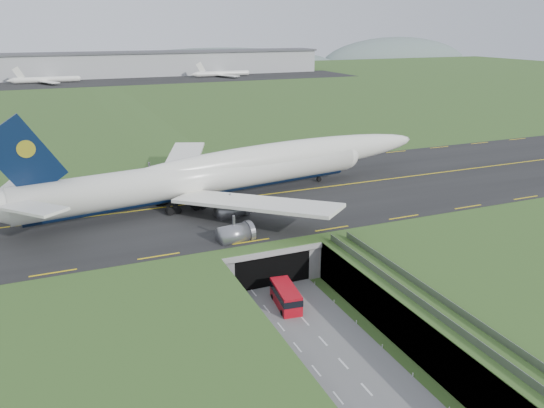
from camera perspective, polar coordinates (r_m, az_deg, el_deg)
name	(u,v)px	position (r m, az deg, el deg)	size (l,w,h in m)	color
ground	(296,312)	(74.28, 2.55, -11.53)	(900.00, 900.00, 0.00)	#355120
airfield_deck	(296,292)	(72.82, 2.59, -9.49)	(800.00, 800.00, 6.00)	gray
trench_road	(321,340)	(68.54, 5.30, -14.33)	(12.00, 75.00, 0.20)	slate
taxiway	(222,200)	(100.06, -5.44, 0.38)	(800.00, 44.00, 0.18)	black
tunnel_portal	(252,245)	(86.57, -2.13, -4.47)	(17.00, 22.30, 6.00)	gray
guideway	(460,332)	(63.48, 19.59, -12.82)	(3.00, 53.00, 7.05)	#A8A8A3
jumbo_jet	(235,171)	(100.49, -4.04, 3.58)	(90.82, 58.59, 19.60)	white
shuttle_tram	(286,296)	(74.72, 1.50, -9.90)	(3.53, 7.42, 2.93)	#B30B18
cargo_terminal	(92,65)	(359.17, -18.80, 13.97)	(320.00, 67.00, 15.60)	#B2B2B2
distant_hills	(157,74)	(498.26, -12.29, 13.49)	(700.00, 91.00, 60.00)	slate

